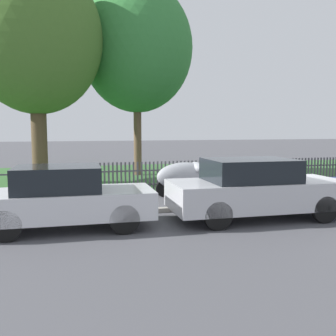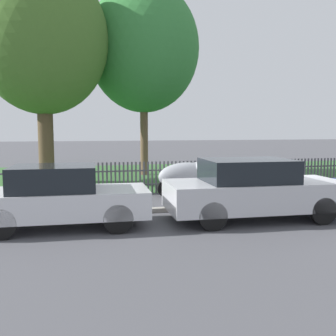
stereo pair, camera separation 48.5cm
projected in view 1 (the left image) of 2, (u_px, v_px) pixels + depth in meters
name	position (u px, v px, depth m)	size (l,w,h in m)	color
ground_plane	(274.00, 206.00, 11.02)	(120.00, 120.00, 0.00)	#4C4C51
kerb_stone	(273.00, 203.00, 11.11)	(40.86, 0.20, 0.12)	#9E998E
grass_strip	(187.00, 173.00, 18.98)	(40.86, 10.37, 0.01)	#33602D
park_fence	(230.00, 175.00, 13.96)	(40.86, 0.05, 1.12)	#4C4C51
parked_car_black_saloon	(65.00, 197.00, 8.44)	(3.90, 1.74, 1.44)	silver
parked_car_navy_estate	(255.00, 188.00, 9.43)	(4.47, 1.91, 1.52)	#BCBCC1
covered_motorcycle	(185.00, 176.00, 12.72)	(2.01, 0.94, 1.13)	black
tree_nearest_kerb	(36.00, 38.00, 15.06)	(5.34, 5.34, 8.99)	brown
tree_behind_motorcycle	(137.00, 48.00, 17.77)	(5.29, 5.29, 9.13)	brown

